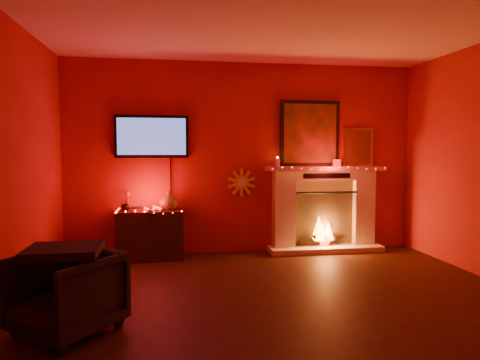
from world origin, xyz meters
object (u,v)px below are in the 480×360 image
at_px(console_table, 151,232).
at_px(armchair, 66,293).
at_px(fireplace, 323,201).
at_px(tv, 152,137).
at_px(sunburst_clock, 242,183).

distance_m(console_table, armchair, 2.36).
xyz_separation_m(fireplace, console_table, (-2.46, -0.13, -0.36)).
distance_m(tv, console_table, 1.29).
bearing_deg(sunburst_clock, armchair, -125.81).
distance_m(fireplace, sunburst_clock, 1.23).
distance_m(fireplace, tv, 2.61).
height_order(console_table, armchair, console_table).
bearing_deg(console_table, fireplace, 3.01).
bearing_deg(armchair, tv, 115.77).
xyz_separation_m(console_table, armchair, (-0.55, -2.30, -0.04)).
bearing_deg(armchair, fireplace, 77.48).
height_order(sunburst_clock, console_table, sunburst_clock).
height_order(sunburst_clock, armchair, sunburst_clock).
height_order(fireplace, console_table, fireplace).
xyz_separation_m(fireplace, armchair, (-3.01, -2.42, -0.40)).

